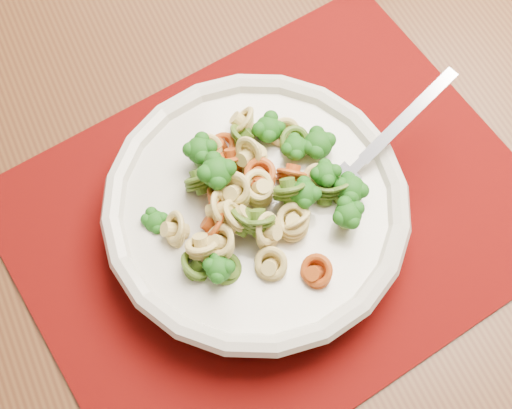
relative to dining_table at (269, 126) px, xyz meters
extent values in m
cube|color=#472A17|center=(0.18, 0.57, -0.60)|extent=(4.00, 4.00, 0.01)
cube|color=#533117|center=(0.00, 0.00, 0.08)|extent=(1.48, 1.19, 0.04)
cube|color=#5F0904|center=(-0.02, -0.16, 0.10)|extent=(0.57, 0.52, 0.00)
cylinder|color=beige|center=(-0.04, -0.16, 0.11)|extent=(0.12, 0.12, 0.01)
cylinder|color=beige|center=(-0.04, -0.16, 0.13)|extent=(0.25, 0.25, 0.03)
torus|color=beige|center=(-0.04, -0.16, 0.15)|extent=(0.27, 0.27, 0.02)
camera|label=1|loc=(-0.07, -0.42, 0.71)|focal=50.00mm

